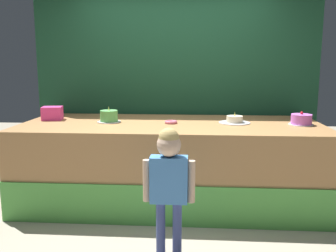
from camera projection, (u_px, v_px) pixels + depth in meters
ground_plane at (167, 226)px, 3.62m from camera, size 12.00×12.00×0.00m
stage_platform at (171, 163)px, 4.20m from camera, size 3.36×1.38×0.92m
curtain_backdrop at (175, 80)px, 4.81m from camera, size 3.69×0.08×2.75m
child_figure at (169, 175)px, 2.92m from camera, size 0.42×0.19×1.09m
pink_box at (52, 113)px, 4.34m from camera, size 0.26×0.22×0.16m
donut at (171, 122)px, 4.09m from camera, size 0.14×0.14×0.03m
cake_left at (109, 117)px, 4.17m from camera, size 0.27×0.27×0.19m
cake_center at (235, 120)px, 4.11m from camera, size 0.35×0.35×0.13m
cake_right at (301, 120)px, 3.98m from camera, size 0.26×0.26×0.15m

